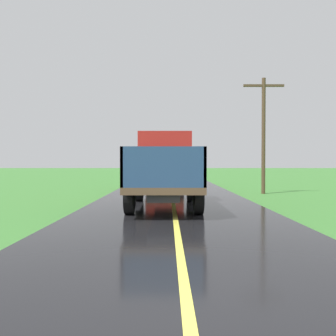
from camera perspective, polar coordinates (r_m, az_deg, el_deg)
name	(u,v)px	position (r m, az deg, el deg)	size (l,w,h in m)	color
ground_plane	(188,327)	(3.58, 3.57, -26.32)	(200.00, 200.00, 0.00)	#3D7A33
road_surface	(188,323)	(3.57, 3.57, -25.75)	(6.40, 120.00, 0.08)	black
centre_line	(188,319)	(3.55, 3.57, -25.13)	(0.14, 108.00, 0.01)	#E0D64C
banana_truck_near	(164,167)	(12.28, -0.76, 0.10)	(2.38, 5.82, 2.80)	#2D2D30
banana_truck_far	(164,165)	(22.83, -0.67, 0.47)	(2.38, 5.82, 2.80)	#2D2D30
utility_pole_roadside	(263,130)	(17.94, 16.43, 6.41)	(2.15, 0.20, 6.15)	brown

